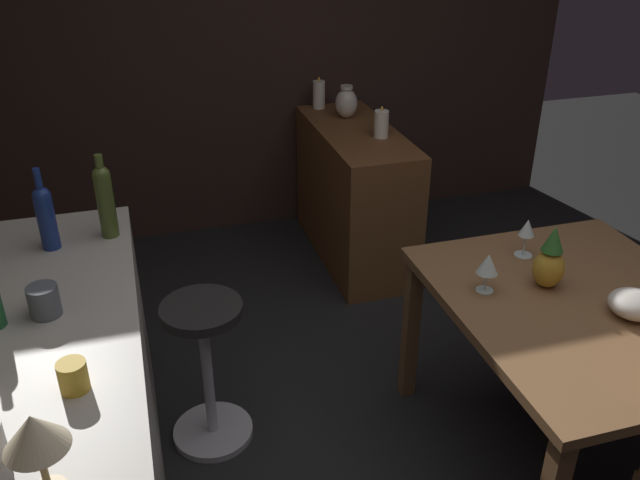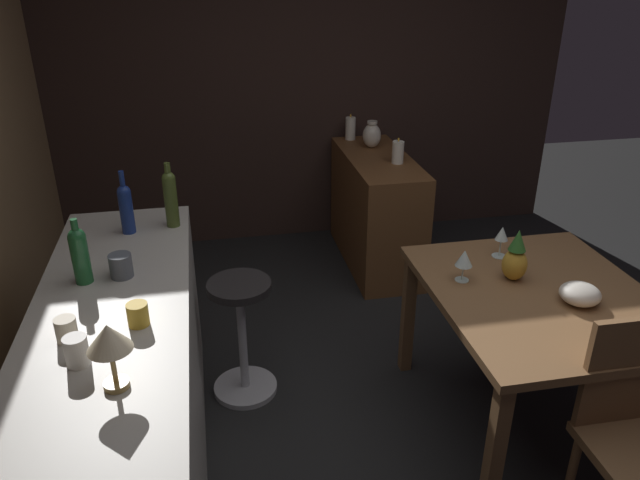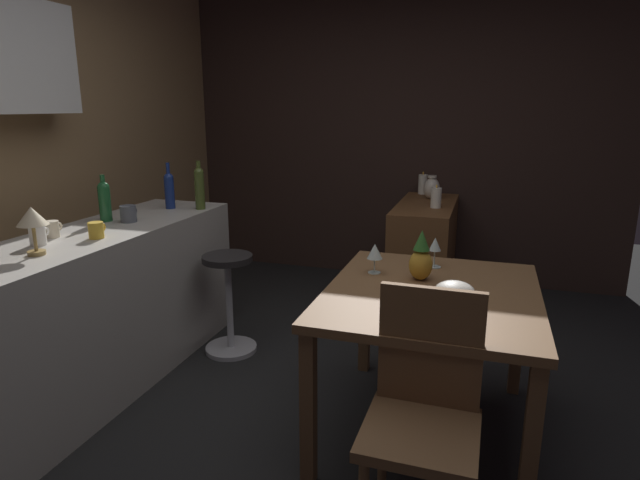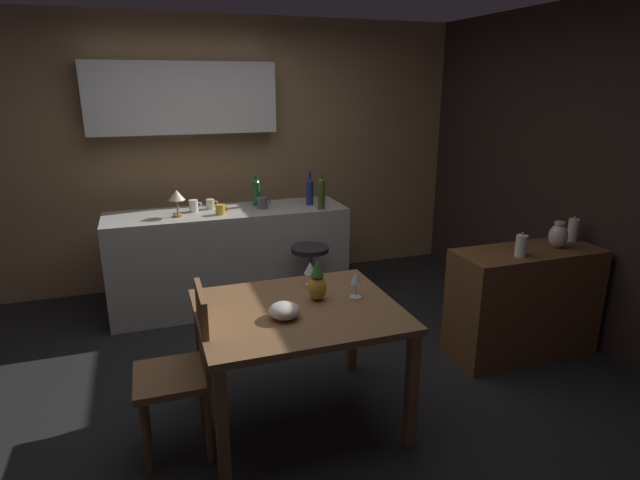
% 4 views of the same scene
% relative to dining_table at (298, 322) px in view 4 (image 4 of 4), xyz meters
% --- Properties ---
extents(ground_plane, '(9.00, 9.00, 0.00)m').
position_rel_dining_table_xyz_m(ground_plane, '(-0.06, 0.49, -0.65)').
color(ground_plane, black).
extents(wall_kitchen_back, '(5.20, 0.33, 2.60)m').
position_rel_dining_table_xyz_m(wall_kitchen_back, '(-0.12, 2.57, 0.76)').
color(wall_kitchen_back, '#9E7A51').
rests_on(wall_kitchen_back, ground_plane).
extents(wall_side_right, '(0.10, 4.40, 2.60)m').
position_rel_dining_table_xyz_m(wall_side_right, '(2.49, 0.79, 0.65)').
color(wall_side_right, '#33231E').
rests_on(wall_side_right, ground_plane).
extents(dining_table, '(1.15, 0.97, 0.74)m').
position_rel_dining_table_xyz_m(dining_table, '(0.00, 0.00, 0.00)').
color(dining_table, brown).
rests_on(dining_table, ground_plane).
extents(kitchen_counter, '(2.10, 0.60, 0.90)m').
position_rel_dining_table_xyz_m(kitchen_counter, '(-0.10, 1.85, -0.20)').
color(kitchen_counter, '#B2ADA3').
rests_on(kitchen_counter, ground_plane).
extents(sideboard_cabinet, '(1.10, 0.44, 0.82)m').
position_rel_dining_table_xyz_m(sideboard_cabinet, '(1.83, 0.24, -0.24)').
color(sideboard_cabinet, brown).
rests_on(sideboard_cabinet, ground_plane).
extents(chair_near_window, '(0.41, 0.41, 0.94)m').
position_rel_dining_table_xyz_m(chair_near_window, '(-0.66, -0.05, -0.13)').
color(chair_near_window, brown).
rests_on(chair_near_window, ground_plane).
extents(bar_stool, '(0.34, 0.34, 0.66)m').
position_rel_dining_table_xyz_m(bar_stool, '(0.50, 1.33, -0.30)').
color(bar_stool, '#262323').
rests_on(bar_stool, ground_plane).
extents(wine_glass_left, '(0.07, 0.07, 0.16)m').
position_rel_dining_table_xyz_m(wine_glass_left, '(0.37, 0.03, 0.21)').
color(wine_glass_left, silver).
rests_on(wine_glass_left, dining_table).
extents(wine_glass_right, '(0.08, 0.08, 0.15)m').
position_rel_dining_table_xyz_m(wine_glass_right, '(0.18, 0.31, 0.20)').
color(wine_glass_right, silver).
rests_on(wine_glass_right, dining_table).
extents(pineapple_centerpiece, '(0.11, 0.11, 0.25)m').
position_rel_dining_table_xyz_m(pineapple_centerpiece, '(0.14, 0.07, 0.19)').
color(pineapple_centerpiece, gold).
rests_on(pineapple_centerpiece, dining_table).
extents(fruit_bowl, '(0.18, 0.18, 0.09)m').
position_rel_dining_table_xyz_m(fruit_bowl, '(-0.11, -0.11, 0.13)').
color(fruit_bowl, beige).
rests_on(fruit_bowl, dining_table).
extents(wine_bottle_olive, '(0.06, 0.06, 0.32)m').
position_rel_dining_table_xyz_m(wine_bottle_olive, '(0.71, 1.62, 0.40)').
color(wine_bottle_olive, '#475623').
rests_on(wine_bottle_olive, kitchen_counter).
extents(wine_bottle_green, '(0.07, 0.07, 0.28)m').
position_rel_dining_table_xyz_m(wine_bottle_green, '(0.20, 1.97, 0.38)').
color(wine_bottle_green, '#1E592D').
rests_on(wine_bottle_green, kitchen_counter).
extents(wine_bottle_cobalt, '(0.06, 0.06, 0.31)m').
position_rel_dining_table_xyz_m(wine_bottle_cobalt, '(0.67, 1.83, 0.38)').
color(wine_bottle_cobalt, navy).
rests_on(wine_bottle_cobalt, kitchen_counter).
extents(cup_white, '(0.11, 0.08, 0.10)m').
position_rel_dining_table_xyz_m(cup_white, '(-0.38, 1.90, 0.30)').
color(cup_white, white).
rests_on(cup_white, kitchen_counter).
extents(cup_mustard, '(0.11, 0.08, 0.09)m').
position_rel_dining_table_xyz_m(cup_mustard, '(-0.17, 1.73, 0.29)').
color(cup_mustard, gold).
rests_on(cup_mustard, kitchen_counter).
extents(cup_cream, '(0.11, 0.07, 0.09)m').
position_rel_dining_table_xyz_m(cup_cream, '(-0.23, 1.96, 0.29)').
color(cup_cream, beige).
rests_on(cup_cream, kitchen_counter).
extents(cup_slate, '(0.13, 0.09, 0.10)m').
position_rel_dining_table_xyz_m(cup_slate, '(0.22, 1.82, 0.30)').
color(cup_slate, '#515660').
rests_on(cup_slate, kitchen_counter).
extents(counter_lamp, '(0.14, 0.14, 0.23)m').
position_rel_dining_table_xyz_m(counter_lamp, '(-0.52, 1.77, 0.42)').
color(counter_lamp, '#A58447').
rests_on(counter_lamp, kitchen_counter).
extents(pillar_candle_tall, '(0.08, 0.08, 0.20)m').
position_rel_dining_table_xyz_m(pillar_candle_tall, '(2.30, 0.33, 0.25)').
color(pillar_candle_tall, white).
rests_on(pillar_candle_tall, sideboard_cabinet).
extents(pillar_candle_short, '(0.08, 0.08, 0.18)m').
position_rel_dining_table_xyz_m(pillar_candle_short, '(1.67, 0.15, 0.24)').
color(pillar_candle_short, white).
rests_on(pillar_candle_short, sideboard_cabinet).
extents(vase_ceramic_ivory, '(0.13, 0.13, 0.20)m').
position_rel_dining_table_xyz_m(vase_ceramic_ivory, '(2.06, 0.23, 0.26)').
color(vase_ceramic_ivory, beige).
rests_on(vase_ceramic_ivory, sideboard_cabinet).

